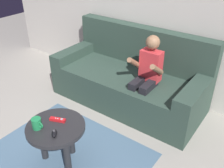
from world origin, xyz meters
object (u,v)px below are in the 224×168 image
Objects in this scene: game_remote_red_near_edge at (58,120)px; coffee_mug at (37,123)px; couch at (130,79)px; nunchuk_black at (54,134)px; person_seated_on_couch at (146,74)px; coffee_table at (57,133)px.

coffee_mug is (-0.07, -0.16, 0.04)m from game_remote_red_near_edge.
nunchuk_black is at bearing -84.30° from couch.
couch reaches higher than nunchuk_black.
person_seated_on_couch reaches higher than couch.
person_seated_on_couch reaches higher than coffee_mug.
coffee_table is 4.24× the size of coffee_mug.
coffee_table is 5.19× the size of nunchuk_black.
coffee_table is at bearing -87.65° from couch.
coffee_mug is at bearing -130.38° from coffee_table.
nunchuk_black reaches higher than coffee_table.
nunchuk_black is (0.13, -1.34, 0.16)m from couch.
coffee_mug reaches higher than game_remote_red_near_edge.
couch is 0.44m from person_seated_on_couch.
couch is at bearing 90.95° from game_remote_red_near_edge.
person_seated_on_couch is 6.59× the size of game_remote_red_near_edge.
person_seated_on_couch is at bearing -30.60° from couch.
coffee_table is 0.20m from coffee_mug.
coffee_mug is at bearing -111.82° from game_remote_red_near_edge.
couch is 12.70× the size of game_remote_red_near_edge.
game_remote_red_near_edge is 1.49× the size of nunchuk_black.
coffee_mug reaches higher than coffee_table.
coffee_table is (0.05, -1.25, 0.05)m from couch.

